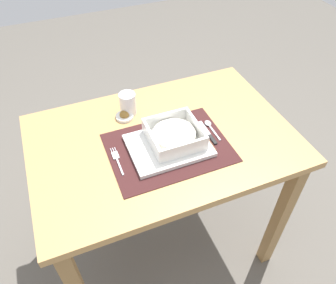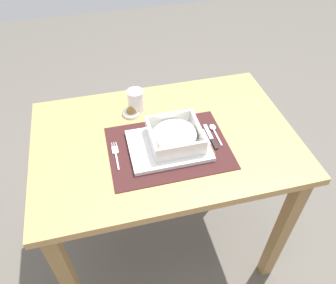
# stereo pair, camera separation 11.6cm
# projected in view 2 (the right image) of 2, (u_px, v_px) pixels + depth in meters

# --- Properties ---
(ground_plane) EXTENTS (6.00, 6.00, 0.00)m
(ground_plane) POSITION_uv_depth(u_px,v_px,m) (166.00, 240.00, 1.75)
(ground_plane) COLOR #59544C
(dining_table) EXTENTS (0.97, 0.65, 0.76)m
(dining_table) POSITION_uv_depth(u_px,v_px,m) (165.00, 159.00, 1.31)
(dining_table) COLOR #B2844C
(dining_table) RESTS_ON ground
(placemat) EXTENTS (0.43, 0.32, 0.00)m
(placemat) POSITION_uv_depth(u_px,v_px,m) (168.00, 148.00, 1.18)
(placemat) COLOR #381919
(placemat) RESTS_ON dining_table
(serving_plate) EXTENTS (0.28, 0.21, 0.02)m
(serving_plate) POSITION_uv_depth(u_px,v_px,m) (169.00, 145.00, 1.18)
(serving_plate) COLOR white
(serving_plate) RESTS_ON placemat
(porridge_bowl) EXTENTS (0.18, 0.18, 0.06)m
(porridge_bowl) POSITION_uv_depth(u_px,v_px,m) (175.00, 136.00, 1.17)
(porridge_bowl) COLOR white
(porridge_bowl) RESTS_ON serving_plate
(fork) EXTENTS (0.02, 0.13, 0.00)m
(fork) POSITION_uv_depth(u_px,v_px,m) (116.00, 153.00, 1.15)
(fork) COLOR silver
(fork) RESTS_ON placemat
(spoon) EXTENTS (0.02, 0.12, 0.01)m
(spoon) POSITION_uv_depth(u_px,v_px,m) (214.00, 129.00, 1.24)
(spoon) COLOR silver
(spoon) RESTS_ON placemat
(butter_knife) EXTENTS (0.01, 0.13, 0.01)m
(butter_knife) POSITION_uv_depth(u_px,v_px,m) (211.00, 138.00, 1.21)
(butter_knife) COLOR black
(butter_knife) RESTS_ON placemat
(bread_knife) EXTENTS (0.01, 0.14, 0.01)m
(bread_knife) POSITION_uv_depth(u_px,v_px,m) (209.00, 144.00, 1.19)
(bread_knife) COLOR #59331E
(bread_knife) RESTS_ON placemat
(drinking_glass) EXTENTS (0.06, 0.06, 0.09)m
(drinking_glass) POSITION_uv_depth(u_px,v_px,m) (136.00, 101.00, 1.31)
(drinking_glass) COLOR white
(drinking_glass) RESTS_ON dining_table
(condiment_saucer) EXTENTS (0.07, 0.07, 0.04)m
(condiment_saucer) POSITION_uv_depth(u_px,v_px,m) (131.00, 112.00, 1.31)
(condiment_saucer) COLOR white
(condiment_saucer) RESTS_ON dining_table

